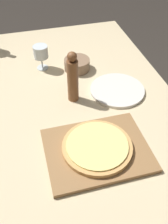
# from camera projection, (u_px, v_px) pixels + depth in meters

# --- Properties ---
(ground_plane) EXTENTS (12.00, 12.00, 0.00)m
(ground_plane) POSITION_uv_depth(u_px,v_px,m) (76.00, 193.00, 1.66)
(ground_plane) COLOR #2D2823
(dining_table) EXTENTS (0.98, 1.60, 0.73)m
(dining_table) POSITION_uv_depth(u_px,v_px,m) (73.00, 121.00, 1.22)
(dining_table) COLOR #CCB78E
(dining_table) RESTS_ON ground_plane
(cutting_board) EXTENTS (0.38, 0.30, 0.02)m
(cutting_board) POSITION_uv_depth(u_px,v_px,m) (97.00, 150.00, 0.98)
(cutting_board) COLOR olive
(cutting_board) RESTS_ON dining_table
(pizza) EXTENTS (0.26, 0.26, 0.02)m
(pizza) POSITION_uv_depth(u_px,v_px,m) (97.00, 146.00, 0.96)
(pizza) COLOR tan
(pizza) RESTS_ON cutting_board
(pepper_mill) EXTENTS (0.05, 0.05, 0.24)m
(pepper_mill) POSITION_uv_depth(u_px,v_px,m) (73.00, 78.00, 1.13)
(pepper_mill) COLOR brown
(pepper_mill) RESTS_ON dining_table
(wine_glass) EXTENTS (0.07, 0.07, 0.13)m
(wine_glass) POSITION_uv_depth(u_px,v_px,m) (41.00, 53.00, 1.33)
(wine_glass) COLOR silver
(wine_glass) RESTS_ON dining_table
(small_bowl) EXTENTS (0.13, 0.13, 0.06)m
(small_bowl) POSITION_uv_depth(u_px,v_px,m) (77.00, 64.00, 1.36)
(small_bowl) COLOR #84664C
(small_bowl) RESTS_ON dining_table
(dinner_plate) EXTENTS (0.26, 0.26, 0.01)m
(dinner_plate) POSITION_uv_depth(u_px,v_px,m) (117.00, 90.00, 1.24)
(dinner_plate) COLOR silver
(dinner_plate) RESTS_ON dining_table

